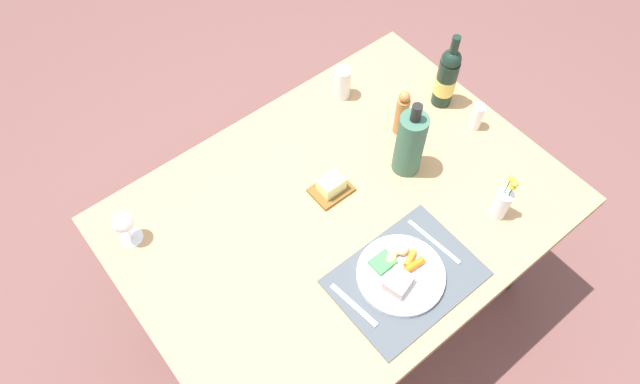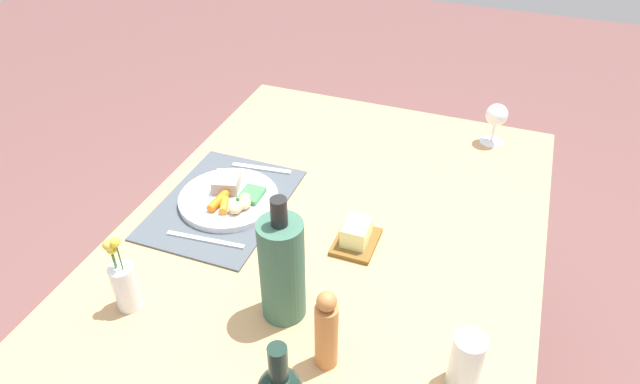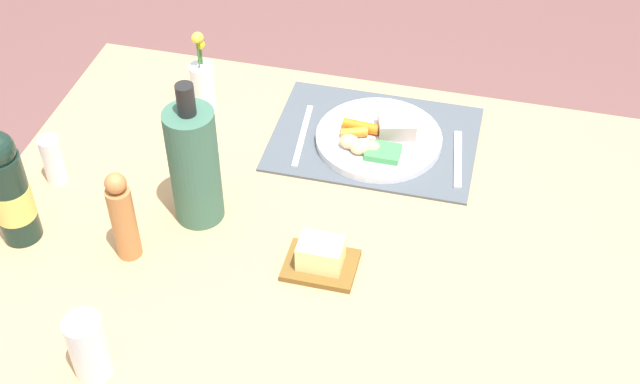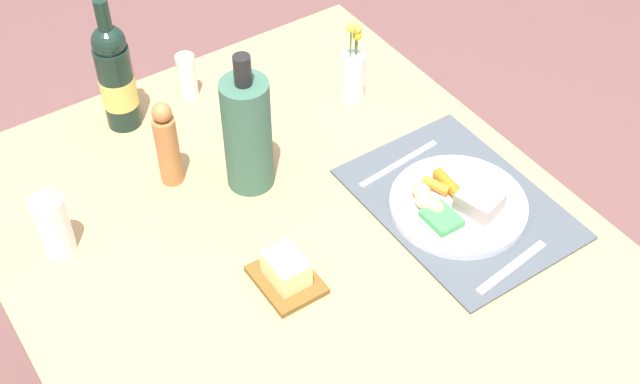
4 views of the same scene
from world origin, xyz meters
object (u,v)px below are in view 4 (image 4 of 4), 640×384
at_px(dining_table, 326,294).
at_px(dinner_plate, 458,204).
at_px(fork, 512,267).
at_px(wine_bottle, 116,77).
at_px(butter_dish, 286,273).
at_px(flower_vase, 353,73).
at_px(cooler_bottle, 247,133).
at_px(salt_shaker, 187,76).
at_px(knife, 399,164).
at_px(water_tumbler, 54,228).
at_px(pepper_mill, 167,145).

distance_m(dining_table, dinner_plate, 0.31).
distance_m(dinner_plate, fork, 0.17).
xyz_separation_m(wine_bottle, butter_dish, (-0.56, -0.05, -0.10)).
height_order(flower_vase, cooler_bottle, cooler_bottle).
xyz_separation_m(fork, salt_shaker, (0.77, 0.25, 0.04)).
relative_size(dining_table, wine_bottle, 4.58).
distance_m(knife, cooler_bottle, 0.32).
distance_m(dining_table, water_tumbler, 0.51).
relative_size(knife, wine_bottle, 0.67).
height_order(knife, salt_shaker, salt_shaker).
bearing_deg(flower_vase, dinner_plate, 174.93).
distance_m(dinner_plate, salt_shaker, 0.66).
bearing_deg(salt_shaker, cooler_bottle, 175.36).
relative_size(fork, cooler_bottle, 0.58).
height_order(knife, flower_vase, flower_vase).
bearing_deg(cooler_bottle, wine_bottle, 23.54).
bearing_deg(cooler_bottle, dinner_plate, -135.91).
relative_size(dinner_plate, cooler_bottle, 0.87).
bearing_deg(salt_shaker, wine_bottle, 92.25).
distance_m(dinner_plate, flower_vase, 0.40).
xyz_separation_m(dining_table, water_tumbler, (0.32, 0.38, 0.13)).
xyz_separation_m(water_tumbler, cooler_bottle, (-0.04, -0.38, 0.07)).
height_order(knife, butter_dish, butter_dish).
distance_m(flower_vase, cooler_bottle, 0.34).
bearing_deg(fork, dinner_plate, -11.60).
distance_m(salt_shaker, pepper_mill, 0.27).
height_order(dining_table, water_tumbler, water_tumbler).
bearing_deg(dining_table, salt_shaker, -3.00).
height_order(fork, wine_bottle, wine_bottle).
height_order(dinner_plate, cooler_bottle, cooler_bottle).
relative_size(pepper_mill, cooler_bottle, 0.63).
xyz_separation_m(butter_dish, salt_shaker, (0.57, -0.11, 0.03)).
bearing_deg(cooler_bottle, fork, -149.65).
distance_m(pepper_mill, cooler_bottle, 0.16).
bearing_deg(wine_bottle, pepper_mill, -178.82).
distance_m(fork, water_tumbler, 0.83).
distance_m(butter_dish, water_tumbler, 0.43).
distance_m(wine_bottle, flower_vase, 0.50).
xyz_separation_m(water_tumbler, flower_vase, (0.06, -0.71, 0.01)).
bearing_deg(flower_vase, butter_dish, 132.00).
bearing_deg(wine_bottle, butter_dish, -174.64).
distance_m(dining_table, salt_shaker, 0.60).
bearing_deg(pepper_mill, flower_vase, -88.56).
distance_m(butter_dish, pepper_mill, 0.36).
distance_m(dining_table, flower_vase, 0.52).
relative_size(knife, pepper_mill, 1.06).
bearing_deg(flower_vase, wine_bottle, 65.87).
bearing_deg(wine_bottle, dinner_plate, -145.11).
bearing_deg(water_tumbler, dining_table, -129.91).
relative_size(wine_bottle, butter_dish, 2.34).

